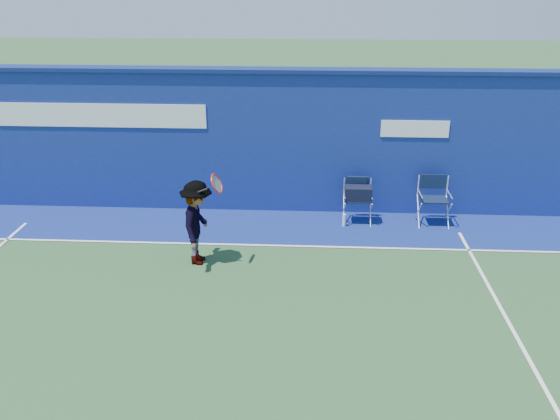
# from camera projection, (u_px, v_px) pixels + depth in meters

# --- Properties ---
(ground) EXTENTS (80.00, 80.00, 0.00)m
(ground) POSITION_uv_depth(u_px,v_px,m) (206.00, 341.00, 8.52)
(ground) COLOR #2A4E2A
(ground) RESTS_ON ground
(stadium_wall) EXTENTS (24.00, 0.50, 3.08)m
(stadium_wall) POSITION_uv_depth(u_px,v_px,m) (243.00, 140.00, 12.74)
(stadium_wall) COLOR navy
(stadium_wall) RESTS_ON ground
(out_of_bounds_strip) EXTENTS (24.00, 1.80, 0.01)m
(out_of_bounds_strip) POSITION_uv_depth(u_px,v_px,m) (239.00, 226.00, 12.31)
(out_of_bounds_strip) COLOR navy
(out_of_bounds_strip) RESTS_ON ground
(court_lines) EXTENTS (24.00, 12.00, 0.01)m
(court_lines) POSITION_uv_depth(u_px,v_px,m) (212.00, 317.00, 9.07)
(court_lines) COLOR white
(court_lines) RESTS_ON out_of_bounds_strip
(directors_chair_left) EXTENTS (0.55, 0.51, 0.94)m
(directors_chair_left) POSITION_uv_depth(u_px,v_px,m) (357.00, 204.00, 12.38)
(directors_chair_left) COLOR silver
(directors_chair_left) RESTS_ON ground
(directors_chair_right) EXTENTS (0.60, 0.54, 1.01)m
(directors_chair_right) POSITION_uv_depth(u_px,v_px,m) (433.00, 210.00, 12.33)
(directors_chair_right) COLOR silver
(directors_chair_right) RESTS_ON ground
(water_bottle) EXTENTS (0.07, 0.07, 0.27)m
(water_bottle) POSITION_uv_depth(u_px,v_px,m) (344.00, 220.00, 12.27)
(water_bottle) COLOR white
(water_bottle) RESTS_ON ground
(tennis_player) EXTENTS (0.82, 1.02, 1.74)m
(tennis_player) POSITION_uv_depth(u_px,v_px,m) (197.00, 223.00, 10.53)
(tennis_player) COLOR #EA4738
(tennis_player) RESTS_ON ground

